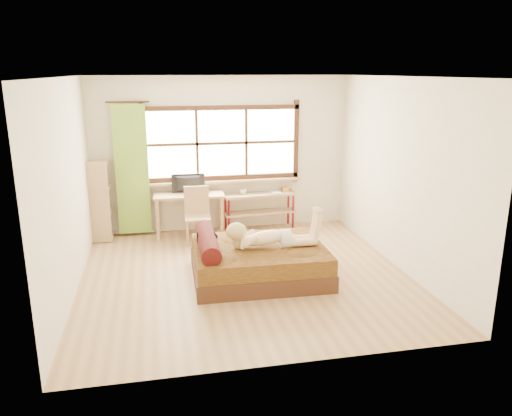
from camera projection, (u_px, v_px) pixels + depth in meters
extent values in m
plane|color=#9E754C|center=(245.00, 275.00, 7.01)|extent=(4.50, 4.50, 0.00)
plane|color=white|center=(244.00, 77.00, 6.29)|extent=(4.50, 4.50, 0.00)
plane|color=silver|center=(222.00, 154.00, 8.77)|extent=(4.50, 0.00, 4.50)
plane|color=silver|center=(289.00, 233.00, 4.52)|extent=(4.50, 0.00, 4.50)
plane|color=silver|center=(67.00, 189.00, 6.22)|extent=(0.00, 4.50, 4.50)
plane|color=silver|center=(400.00, 174.00, 7.08)|extent=(0.00, 4.50, 4.50)
cube|color=#FFEDBF|center=(222.00, 143.00, 8.72)|extent=(2.60, 0.01, 1.30)
cube|color=tan|center=(223.00, 181.00, 8.82)|extent=(2.80, 0.16, 0.04)
cube|color=olive|center=(132.00, 170.00, 8.41)|extent=(0.55, 0.10, 2.20)
cube|color=black|center=(259.00, 269.00, 6.92)|extent=(1.85, 1.49, 0.23)
cube|color=#371D0C|center=(259.00, 254.00, 6.86)|extent=(1.81, 1.46, 0.23)
cylinder|color=black|center=(208.00, 242.00, 6.68)|extent=(0.28, 1.24, 0.25)
cube|color=tan|center=(189.00, 195.00, 8.54)|extent=(1.21, 0.59, 0.04)
cube|color=tan|center=(157.00, 220.00, 8.35)|extent=(0.05, 0.05, 0.71)
cube|color=tan|center=(222.00, 217.00, 8.51)|extent=(0.05, 0.05, 0.71)
cube|color=tan|center=(158.00, 213.00, 8.76)|extent=(0.05, 0.05, 0.71)
cube|color=tan|center=(220.00, 211.00, 8.92)|extent=(0.05, 0.05, 0.71)
imported|color=black|center=(188.00, 184.00, 8.54)|extent=(0.57, 0.10, 0.33)
cube|color=tan|center=(198.00, 218.00, 8.21)|extent=(0.43, 0.43, 0.04)
cube|color=tan|center=(197.00, 200.00, 8.32)|extent=(0.42, 0.06, 0.47)
cube|color=tan|center=(188.00, 235.00, 8.07)|extent=(0.04, 0.04, 0.41)
cube|color=tan|center=(209.00, 234.00, 8.13)|extent=(0.04, 0.04, 0.41)
cube|color=tan|center=(187.00, 228.00, 8.41)|extent=(0.04, 0.04, 0.41)
cube|color=tan|center=(208.00, 227.00, 8.47)|extent=(0.04, 0.04, 0.41)
cube|color=tan|center=(260.00, 195.00, 8.92)|extent=(1.33, 0.44, 0.04)
cube|color=tan|center=(260.00, 212.00, 9.01)|extent=(1.33, 0.44, 0.03)
cylinder|color=maroon|center=(229.00, 216.00, 8.72)|extent=(0.04, 0.04, 0.65)
cylinder|color=maroon|center=(293.00, 210.00, 9.04)|extent=(0.04, 0.04, 0.65)
cylinder|color=maroon|center=(226.00, 212.00, 8.96)|extent=(0.04, 0.04, 0.65)
cylinder|color=maroon|center=(288.00, 207.00, 9.28)|extent=(0.04, 0.04, 0.65)
cube|color=#C78831|center=(285.00, 189.00, 9.03)|extent=(0.12, 0.12, 0.09)
imported|color=gray|center=(243.00, 192.00, 8.84)|extent=(0.12, 0.12, 0.09)
imported|color=gray|center=(270.00, 192.00, 8.95)|extent=(0.20, 0.26, 0.02)
cube|color=tan|center=(105.00, 234.00, 8.58)|extent=(0.37, 0.58, 0.03)
cube|color=tan|center=(103.00, 211.00, 8.46)|extent=(0.37, 0.58, 0.03)
cube|color=tan|center=(100.00, 186.00, 8.35)|extent=(0.37, 0.58, 0.03)
cube|color=tan|center=(98.00, 161.00, 8.24)|extent=(0.37, 0.58, 0.03)
cube|color=tan|center=(99.00, 203.00, 8.14)|extent=(0.34, 0.05, 1.36)
cube|color=tan|center=(104.00, 195.00, 8.67)|extent=(0.34, 0.05, 1.36)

